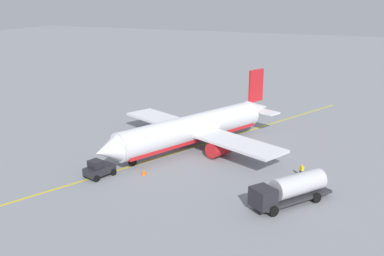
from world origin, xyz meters
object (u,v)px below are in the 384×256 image
fuel_tanker (291,189)px  pushback_tug (99,169)px  airplane (194,129)px  safety_cone_nose (144,172)px  refueling_worker (302,171)px

fuel_tanker → pushback_tug: fuel_tanker is taller
airplane → pushback_tug: 16.08m
airplane → fuel_tanker: bearing=52.9°
airplane → safety_cone_nose: size_ratio=42.14×
fuel_tanker → safety_cone_nose: fuel_tanker is taller
fuel_tanker → refueling_worker: (-7.73, -0.25, -0.89)m
pushback_tug → airplane: bearing=157.1°
pushback_tug → safety_cone_nose: bearing=120.7°
safety_cone_nose → fuel_tanker: bearing=88.1°
fuel_tanker → pushback_tug: size_ratio=2.33×
fuel_tanker → refueling_worker: size_ratio=5.47×
fuel_tanker → pushback_tug: (2.17, -22.80, -0.71)m
airplane → safety_cone_nose: airplane is taller
airplane → pushback_tug: airplane is taller
airplane → refueling_worker: bearing=73.5°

